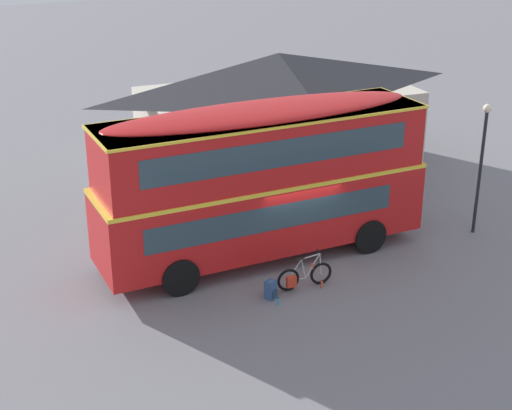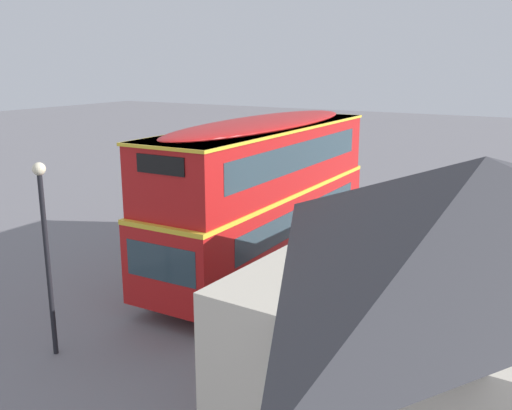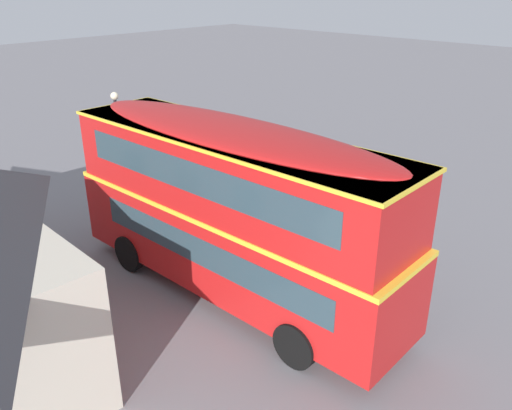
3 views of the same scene
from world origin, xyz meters
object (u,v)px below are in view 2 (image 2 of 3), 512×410
(backpack_on_ground, at_px, (216,240))
(water_bottle_red_squeeze, at_px, (187,257))
(double_decker_bus, at_px, (264,188))
(touring_bicycle, at_px, (201,247))
(water_bottle_blue_sports, at_px, (206,243))
(street_lamp, at_px, (45,238))

(backpack_on_ground, bearing_deg, water_bottle_red_squeeze, -2.91)
(backpack_on_ground, xyz_separation_m, water_bottle_red_squeeze, (1.59, -0.08, -0.19))
(double_decker_bus, height_order, touring_bicycle, double_decker_bus)
(water_bottle_red_squeeze, distance_m, water_bottle_blue_sports, 1.62)
(touring_bicycle, distance_m, street_lamp, 7.39)
(touring_bicycle, distance_m, backpack_on_ground, 1.11)
(water_bottle_red_squeeze, bearing_deg, touring_bicycle, 155.68)
(backpack_on_ground, bearing_deg, touring_bicycle, 7.26)
(touring_bicycle, bearing_deg, double_decker_bus, 93.98)
(double_decker_bus, relative_size, water_bottle_red_squeeze, 41.10)
(touring_bicycle, xyz_separation_m, water_bottle_blue_sports, (-1.09, -0.58, -0.26))
(water_bottle_red_squeeze, bearing_deg, backpack_on_ground, 177.09)
(touring_bicycle, bearing_deg, street_lamp, 8.05)
(water_bottle_blue_sports, bearing_deg, backpack_on_ground, 91.38)
(water_bottle_red_squeeze, relative_size, water_bottle_blue_sports, 1.02)
(double_decker_bus, relative_size, backpack_on_ground, 17.29)
(backpack_on_ground, relative_size, street_lamp, 0.13)
(backpack_on_ground, relative_size, water_bottle_blue_sports, 2.43)
(water_bottle_red_squeeze, relative_size, street_lamp, 0.06)
(backpack_on_ground, relative_size, water_bottle_red_squeeze, 2.38)
(water_bottle_red_squeeze, height_order, street_lamp, street_lamp)
(touring_bicycle, height_order, water_bottle_blue_sports, touring_bicycle)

